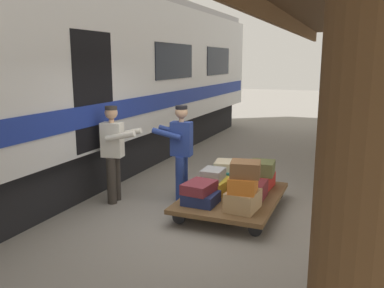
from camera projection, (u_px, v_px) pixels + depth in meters
name	position (u px, v px, depth m)	size (l,w,h in m)	color
ground_plane	(218.00, 218.00, 6.45)	(60.00, 60.00, 0.00)	gray
train_car	(26.00, 83.00, 7.43)	(3.02, 18.88, 4.00)	silver
luggage_cart	(232.00, 197.00, 6.73)	(1.49, 2.10, 0.27)	brown
suitcase_teal_softside	(224.00, 176.00, 7.35)	(0.52, 0.55, 0.26)	#1E666B
suitcase_red_plastic	(260.00, 181.00, 7.10)	(0.40, 0.56, 0.25)	#AD231E
suitcase_maroon_trunk	(252.00, 190.00, 6.57)	(0.42, 0.51, 0.27)	maroon
suitcase_tan_vintage	(243.00, 200.00, 6.05)	(0.43, 0.53, 0.28)	tan
suitcase_navy_fabric	(201.00, 198.00, 6.31)	(0.50, 0.48, 0.18)	navy
suitcase_yellow_case	(213.00, 186.00, 6.83)	(0.48, 0.64, 0.23)	gold
suitcase_gray_aluminum	(213.00, 174.00, 6.81)	(0.34, 0.42, 0.17)	#9EA0A5
suitcase_cream_canvas	(224.00, 165.00, 7.33)	(0.32, 0.46, 0.15)	beige
suitcase_orange_carryall	(243.00, 184.00, 5.98)	(0.39, 0.44, 0.23)	#CC6B23
suitcase_olive_duffel	(262.00, 168.00, 7.02)	(0.41, 0.45, 0.23)	brown
suitcase_burgundy_valise	(199.00, 187.00, 6.30)	(0.41, 0.54, 0.16)	maroon
suitcase_brown_leather	(245.00, 169.00, 5.95)	(0.43, 0.37, 0.23)	brown
porter_in_overalls	(181.00, 150.00, 7.14)	(0.69, 0.47, 1.70)	navy
porter_by_door	(114.00, 151.00, 7.04)	(0.71, 0.50, 1.70)	#332D28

